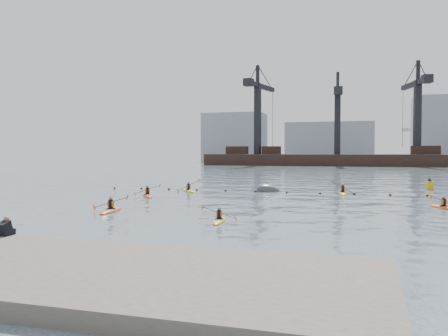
# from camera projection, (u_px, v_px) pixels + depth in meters

# --- Properties ---
(ground) EXTENTS (400.00, 400.00, 0.00)m
(ground) POSITION_uv_depth(u_px,v_px,m) (189.00, 232.00, 22.60)
(ground) COLOR #32404A
(ground) RESTS_ON ground
(quay) EXTENTS (18.00, 7.12, 1.77)m
(quay) POSITION_uv_depth(u_px,v_px,m) (78.00, 281.00, 14.00)
(quay) COLOR #4C443D
(quay) RESTS_ON ground
(float_line) EXTENTS (33.24, 0.73, 0.24)m
(float_line) POSITION_uv_depth(u_px,v_px,m) (271.00, 192.00, 44.28)
(float_line) COLOR black
(float_line) RESTS_ON ground
(barge_pier) EXTENTS (72.00, 19.30, 29.50)m
(barge_pier) POSITION_uv_depth(u_px,v_px,m) (336.00, 159.00, 127.71)
(barge_pier) COLOR black
(barge_pier) RESTS_ON ground
(skyline) EXTENTS (141.00, 28.00, 22.00)m
(skyline) POSITION_uv_depth(u_px,v_px,m) (351.00, 136.00, 165.22)
(skyline) COLOR gray
(skyline) RESTS_ON ground
(kayaker_0) EXTENTS (2.33, 3.49, 1.23)m
(kayaker_0) POSITION_uv_depth(u_px,v_px,m) (111.00, 210.00, 30.11)
(kayaker_0) COLOR #CA4F13
(kayaker_0) RESTS_ON ground
(kayaker_1) EXTENTS (1.95, 2.90, 1.03)m
(kayaker_1) POSITION_uv_depth(u_px,v_px,m) (219.00, 220.00, 25.80)
(kayaker_1) COLOR gold
(kayaker_1) RESTS_ON ground
(kayaker_2) EXTENTS (2.38, 3.16, 1.19)m
(kayaker_2) POSITION_uv_depth(u_px,v_px,m) (147.00, 195.00, 40.35)
(kayaker_2) COLOR #CA4D13
(kayaker_2) RESTS_ON ground
(kayaker_3) EXTENTS (2.37, 3.42, 1.40)m
(kayaker_3) POSITION_uv_depth(u_px,v_px,m) (343.00, 193.00, 42.55)
(kayaker_3) COLOR gold
(kayaker_3) RESTS_ON ground
(kayaker_4) EXTENTS (1.93, 2.94, 1.09)m
(kayaker_4) POSITION_uv_depth(u_px,v_px,m) (444.00, 207.00, 31.81)
(kayaker_4) COLOR #D55A14
(kayaker_4) RESTS_ON ground
(kayaker_5) EXTENTS (2.55, 2.98, 1.30)m
(kayaker_5) POSITION_uv_depth(u_px,v_px,m) (188.00, 190.00, 45.23)
(kayaker_5) COLOR yellow
(kayaker_5) RESTS_ON ground
(mooring_buoy) EXTENTS (3.09, 2.70, 1.75)m
(mooring_buoy) POSITION_uv_depth(u_px,v_px,m) (269.00, 191.00, 45.53)
(mooring_buoy) COLOR #3D4042
(mooring_buoy) RESTS_ON ground
(nav_buoy) EXTENTS (0.77, 0.77, 1.41)m
(nav_buoy) POSITION_uv_depth(u_px,v_px,m) (429.00, 186.00, 47.21)
(nav_buoy) COLOR #C78D13
(nav_buoy) RESTS_ON ground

